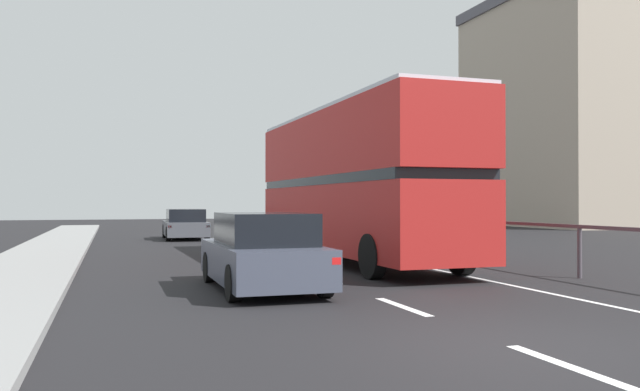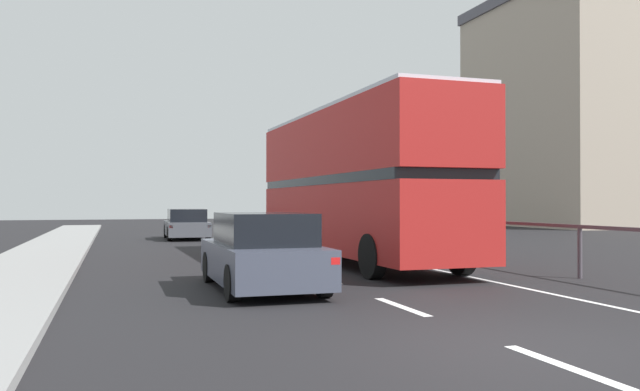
{
  "view_description": "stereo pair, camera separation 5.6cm",
  "coord_description": "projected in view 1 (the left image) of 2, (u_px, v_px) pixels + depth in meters",
  "views": [
    {
      "loc": [
        -4.49,
        -6.77,
        1.69
      ],
      "look_at": [
        0.17,
        7.68,
        1.85
      ],
      "focal_mm": 36.37,
      "sensor_mm": 36.0,
      "label": 1
    },
    {
      "loc": [
        -4.44,
        -6.78,
        1.69
      ],
      "look_at": [
        0.17,
        7.68,
        1.85
      ],
      "focal_mm": 36.37,
      "sensor_mm": 36.0,
      "label": 2
    }
  ],
  "objects": [
    {
      "name": "lane_paint_markings",
      "position": [
        371.0,
        267.0,
        16.87
      ],
      "size": [
        3.4,
        46.0,
        0.01
      ],
      "color": "silver",
      "rests_on": "ground"
    },
    {
      "name": "hatchback_car_near",
      "position": [
        263.0,
        253.0,
        12.53
      ],
      "size": [
        1.84,
        4.26,
        1.49
      ],
      "rotation": [
        0.0,
        0.0,
        -0.0
      ],
      "color": "#414656",
      "rests_on": "ground"
    },
    {
      "name": "sedan_car_ahead",
      "position": [
        185.0,
        225.0,
        29.62
      ],
      "size": [
        1.95,
        4.29,
        1.38
      ],
      "rotation": [
        0.0,
        0.0,
        -0.02
      ],
      "color": "#4C4E56",
      "rests_on": "ground"
    },
    {
      "name": "bridge_side_railing",
      "position": [
        485.0,
        228.0,
        18.04
      ],
      "size": [
        0.1,
        42.0,
        1.19
      ],
      "color": "#4D454D",
      "rests_on": "ground"
    },
    {
      "name": "distant_building_block",
      "position": [
        604.0,
        112.0,
        47.77
      ],
      "size": [
        16.47,
        14.27,
        16.66
      ],
      "color": "#A99A88",
      "rests_on": "ground"
    },
    {
      "name": "ground_plane",
      "position": [
        502.0,
        347.0,
        7.8
      ],
      "size": [
        73.76,
        120.0,
        0.1
      ],
      "primitive_type": "cube",
      "color": "black"
    },
    {
      "name": "double_decker_bus_red",
      "position": [
        354.0,
        181.0,
        18.29
      ],
      "size": [
        2.67,
        10.94,
        4.27
      ],
      "rotation": [
        0.0,
        0.0,
        0.02
      ],
      "color": "#AC1F1D",
      "rests_on": "ground"
    }
  ]
}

